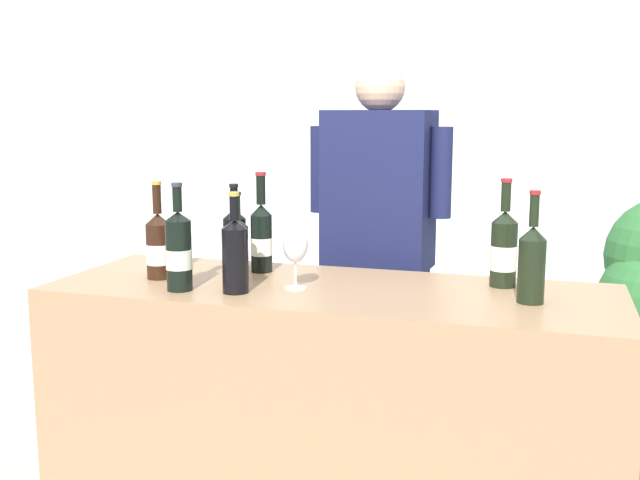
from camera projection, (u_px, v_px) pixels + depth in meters
wall_back at (445, 136)px, 4.74m from camera, size 8.00×0.10×2.80m
counter at (330, 432)px, 2.44m from camera, size 1.81×0.63×0.99m
wine_bottle_0 at (237, 249)px, 2.44m from camera, size 0.08×0.08×0.29m
wine_bottle_1 at (532, 262)px, 2.14m from camera, size 0.08×0.08×0.33m
wine_bottle_2 at (261, 237)px, 2.57m from camera, size 0.08×0.08×0.35m
wine_bottle_3 at (504, 249)px, 2.35m from camera, size 0.08×0.08×0.35m
wine_bottle_4 at (159, 246)px, 2.47m from camera, size 0.08×0.08×0.33m
wine_bottle_5 at (235, 239)px, 2.62m from camera, size 0.08×0.08×0.30m
wine_bottle_6 at (235, 254)px, 2.27m from camera, size 0.08×0.08×0.31m
wine_bottle_7 at (179, 251)px, 2.30m from camera, size 0.08×0.08×0.34m
wine_glass at (295, 246)px, 2.31m from camera, size 0.08×0.08×0.20m
person_server at (377, 290)px, 2.92m from camera, size 0.56×0.27×1.73m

